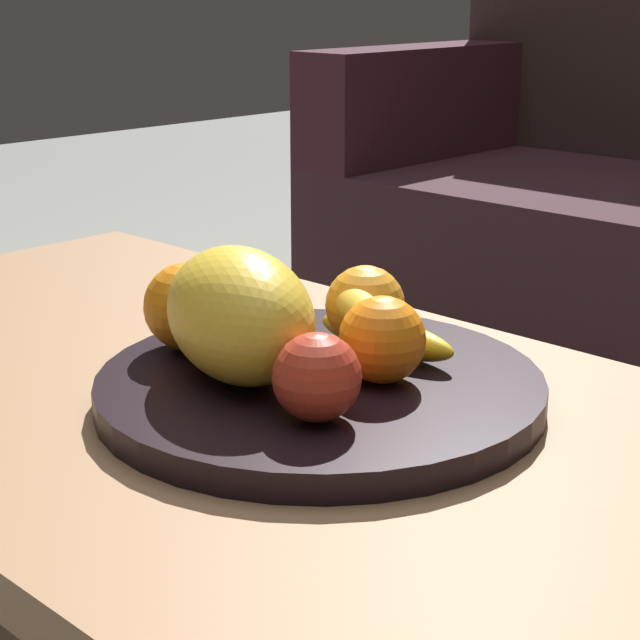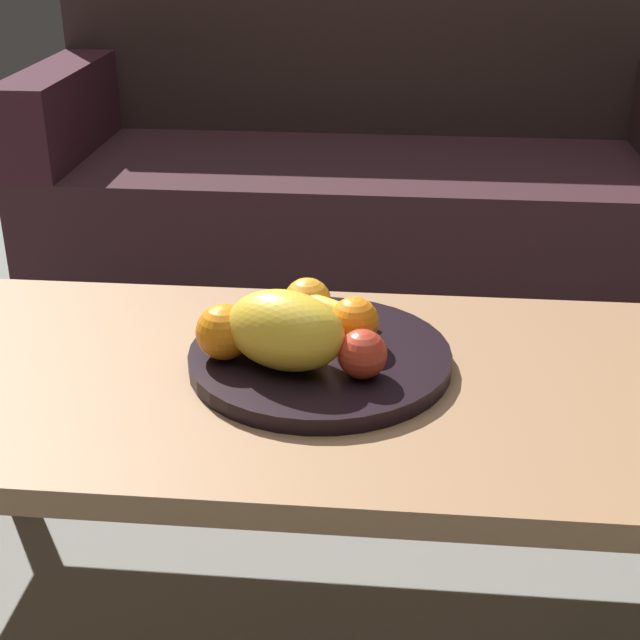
{
  "view_description": "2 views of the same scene",
  "coord_description": "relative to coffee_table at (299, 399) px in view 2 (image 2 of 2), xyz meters",
  "views": [
    {
      "loc": [
        0.62,
        -0.59,
        0.74
      ],
      "look_at": [
        0.03,
        0.03,
        0.47
      ],
      "focal_mm": 59.4,
      "sensor_mm": 36.0,
      "label": 1
    },
    {
      "loc": [
        0.14,
        -1.16,
        1.04
      ],
      "look_at": [
        0.03,
        0.03,
        0.47
      ],
      "focal_mm": 51.54,
      "sensor_mm": 36.0,
      "label": 2
    }
  ],
  "objects": [
    {
      "name": "ground_plane",
      "position": [
        0.0,
        0.0,
        -0.35
      ],
      "size": [
        8.0,
        8.0,
        0.0
      ],
      "primitive_type": "plane",
      "color": "gray"
    },
    {
      "name": "coffee_table",
      "position": [
        0.0,
        0.0,
        0.0
      ],
      "size": [
        1.29,
        0.61,
        0.39
      ],
      "color": "#976D4B",
      "rests_on": "ground_plane"
    },
    {
      "name": "couch",
      "position": [
        0.04,
        1.23,
        -0.05
      ],
      "size": [
        1.7,
        0.7,
        0.9
      ],
      "color": "#30191E",
      "rests_on": "ground_plane"
    },
    {
      "name": "fruit_bowl",
      "position": [
        0.03,
        0.03,
        0.05
      ],
      "size": [
        0.39,
        0.39,
        0.03
      ],
      "primitive_type": "cylinder",
      "color": "black",
      "rests_on": "coffee_table"
    },
    {
      "name": "melon_large_front",
      "position": [
        -0.02,
        -0.02,
        0.12
      ],
      "size": [
        0.2,
        0.17,
        0.11
      ],
      "primitive_type": "ellipsoid",
      "rotation": [
        0.0,
        0.0,
        -0.35
      ],
      "color": "yellow",
      "rests_on": "fruit_bowl"
    },
    {
      "name": "orange_front",
      "position": [
        -0.07,
        0.06,
        0.1
      ],
      "size": [
        0.07,
        0.07,
        0.07
      ],
      "primitive_type": "sphere",
      "color": "orange",
      "rests_on": "fruit_bowl"
    },
    {
      "name": "orange_left",
      "position": [
        0.08,
        0.06,
        0.1
      ],
      "size": [
        0.07,
        0.07,
        0.07
      ],
      "primitive_type": "sphere",
      "color": "orange",
      "rests_on": "fruit_bowl"
    },
    {
      "name": "orange_right",
      "position": [
        -0.0,
        0.12,
        0.1
      ],
      "size": [
        0.07,
        0.07,
        0.07
      ],
      "primitive_type": "sphere",
      "color": "orange",
      "rests_on": "fruit_bowl"
    },
    {
      "name": "orange_back",
      "position": [
        -0.11,
        -0.0,
        0.11
      ],
      "size": [
        0.08,
        0.08,
        0.08
      ],
      "primitive_type": "sphere",
      "color": "orange",
      "rests_on": "fruit_bowl"
    },
    {
      "name": "apple_front",
      "position": [
        0.09,
        -0.04,
        0.1
      ],
      "size": [
        0.07,
        0.07,
        0.07
      ],
      "primitive_type": "sphere",
      "color": "#BA3522",
      "rests_on": "fruit_bowl"
    },
    {
      "name": "banana_bunch",
      "position": [
        0.03,
        0.1,
        0.09
      ],
      "size": [
        0.16,
        0.15,
        0.06
      ],
      "color": "yellow",
      "rests_on": "fruit_bowl"
    }
  ]
}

